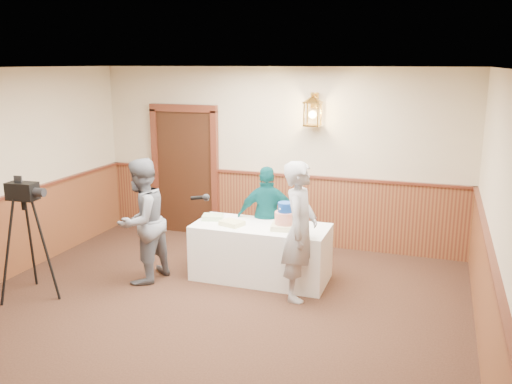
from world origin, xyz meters
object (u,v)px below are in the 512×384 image
Objects in this scene: assistant_p at (268,218)px; display_table at (261,252)px; tv_camera_rig at (28,246)px; sheet_cake_yellow at (232,223)px; baker at (300,231)px; tiered_cake at (285,218)px; sheet_cake_green at (213,217)px; interviewer at (142,221)px.

display_table is at bearing 78.88° from assistant_p.
display_table is 2.94m from tv_camera_rig.
sheet_cake_yellow is 0.17× the size of baker.
sheet_cake_yellow is 0.20× the size of tv_camera_rig.
tiered_cake is 1.07m from sheet_cake_green.
sheet_cake_yellow is 2.56m from tv_camera_rig.
tiered_cake is at bearing 116.06° from interviewer.
sheet_cake_yellow is at bearing -160.80° from display_table.
tv_camera_rig reaches higher than sheet_cake_yellow.
sheet_cake_green is at bearing 36.19° from tv_camera_rig.
sheet_cake_green is at bearing 176.25° from display_table.
tv_camera_rig is (-2.87, -1.44, -0.23)m from tiered_cake.
assistant_p reaches higher than sheet_cake_yellow.
tv_camera_rig is at bearing -153.39° from tiered_cake.
tiered_cake reaches higher than sheet_cake_green.
interviewer reaches higher than display_table.
tiered_cake is at bearing 114.08° from assistant_p.
tiered_cake is at bearing 22.59° from tv_camera_rig.
sheet_cake_green is at bearing 70.95° from baker.
baker is at bearing -19.07° from sheet_cake_green.
baker reaches higher than sheet_cake_yellow.
tiered_cake reaches higher than sheet_cake_yellow.
sheet_cake_yellow is 0.18× the size of interviewer.
assistant_p is at bearing 134.36° from interviewer.
tiered_cake is 1.34× the size of sheet_cake_yellow.
baker is at bearing 113.04° from assistant_p.
baker reaches higher than interviewer.
sheet_cake_green is 1.44m from baker.
assistant_p reaches higher than sheet_cake_green.
interviewer is (-0.74, -0.63, 0.05)m from sheet_cake_green.
assistant_p is (1.42, 0.99, -0.10)m from interviewer.
display_table is 6.17× the size of sheet_cake_yellow.
display_table is at bearing 19.20° from sheet_cake_yellow.
display_table is 0.54m from assistant_p.
tv_camera_rig is (-2.49, -1.89, -0.08)m from assistant_p.
assistant_p reaches higher than tiered_cake.
interviewer reaches higher than sheet_cake_yellow.
baker is (2.10, 0.16, 0.03)m from interviewer.
interviewer reaches higher than sheet_cake_green.
baker reaches higher than assistant_p.
sheet_cake_green is at bearing 11.81° from assistant_p.
display_table is 4.61× the size of tiered_cake.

